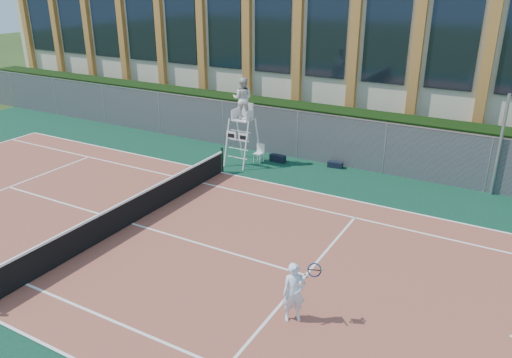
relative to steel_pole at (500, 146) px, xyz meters
The scene contains 13 objects.
ground 13.58m from the steel_pole, 139.67° to the right, with size 120.00×120.00×0.00m, color #233814.
apron 12.97m from the steel_pole, 143.08° to the right, with size 36.00×20.00×0.01m, color #0B3223.
tennis_court 13.58m from the steel_pole, 139.67° to the right, with size 23.77×10.97×0.02m, color brown.
tennis_net 13.52m from the steel_pole, 139.67° to the right, with size 0.10×11.30×1.10m.
fence 10.28m from the steel_pole, behind, with size 40.00×0.06×2.20m, color #595E60, non-canonical shape.
hedge 10.37m from the steel_pole, behind, with size 40.00×1.40×2.20m, color black.
building 13.98m from the steel_pole, 137.94° to the left, with size 45.00×10.60×8.22m.
steel_pole is the anchor object (origin of this frame).
umpire_chair 10.25m from the steel_pole, behind, with size 1.08×1.66×3.86m.
plastic_chair 9.67m from the steel_pole, behind, with size 0.41×0.41×0.84m.
sports_bag_near 9.00m from the steel_pole, behind, with size 0.72×0.29×0.31m, color black.
sports_bag_far 6.51m from the steel_pole, behind, with size 0.64×0.28×0.26m, color black.
tennis_player 11.18m from the steel_pole, 107.37° to the right, with size 0.93×0.73×1.55m.
Camera 1 is at (11.02, -11.00, 7.69)m, focal length 35.00 mm.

